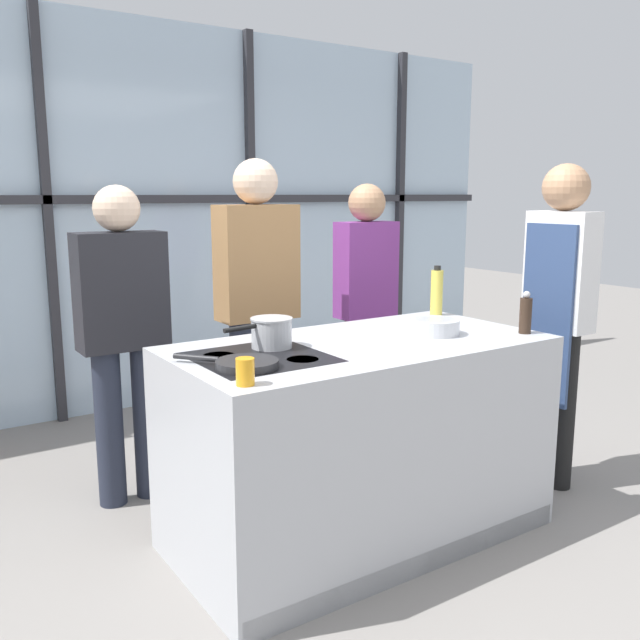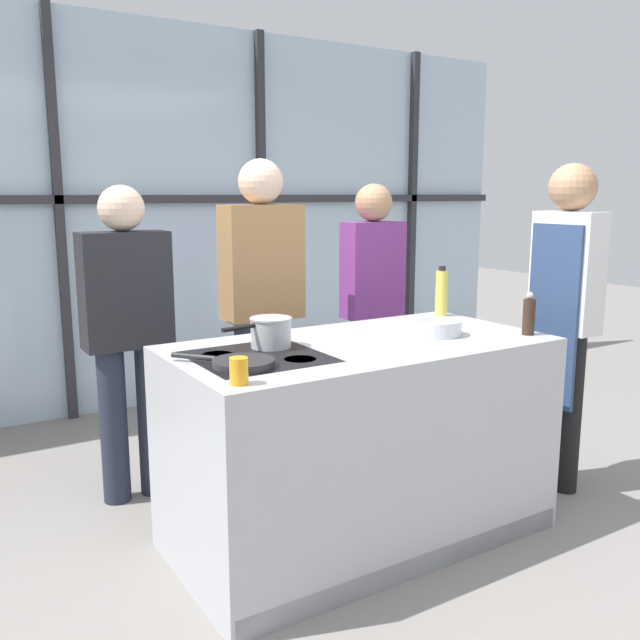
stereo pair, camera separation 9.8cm
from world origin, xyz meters
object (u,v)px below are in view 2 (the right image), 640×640
object	(u,v)px
spectator_center_left	(262,296)
pepper_grinder	(529,316)
frying_pan	(241,363)
mixing_bowl	(437,327)
spectator_far_left	(128,326)
spectator_center_right	(372,296)
white_plate	(409,326)
juice_glass_near	(239,371)
oil_bottle	(441,293)
chef	(564,302)
saucepan	(270,331)

from	to	relation	value
spectator_center_left	pepper_grinder	distance (m)	1.46
frying_pan	mixing_bowl	xyz separation A→B (m)	(1.03, 0.06, 0.02)
spectator_far_left	mixing_bowl	world-z (taller)	spectator_far_left
spectator_center_right	white_plate	world-z (taller)	spectator_center_right
spectator_far_left	spectator_center_left	bearing A→B (deg)	180.00
pepper_grinder	juice_glass_near	distance (m)	1.51
frying_pan	juice_glass_near	xyz separation A→B (m)	(-0.11, -0.21, 0.03)
white_plate	oil_bottle	distance (m)	0.41
frying_pan	pepper_grinder	distance (m)	1.41
oil_bottle	juice_glass_near	distance (m)	1.64
spectator_center_right	oil_bottle	xyz separation A→B (m)	(-0.01, -0.65, 0.10)
chef	spectator_center_left	bearing A→B (deg)	48.69
white_plate	juice_glass_near	distance (m)	1.24
mixing_bowl	oil_bottle	xyz separation A→B (m)	(0.36, 0.37, 0.09)
saucepan	pepper_grinder	world-z (taller)	pepper_grinder
spectator_center_right	juice_glass_near	distance (m)	2.00
oil_bottle	pepper_grinder	world-z (taller)	oil_bottle
spectator_center_right	spectator_far_left	bearing A→B (deg)	0.00
mixing_bowl	chef	bearing A→B (deg)	-3.72
mixing_bowl	spectator_far_left	bearing A→B (deg)	138.63
pepper_grinder	frying_pan	bearing A→B (deg)	173.44
chef	saucepan	distance (m)	1.63
spectator_center_right	juice_glass_near	xyz separation A→B (m)	(-1.52, -1.30, 0.02)
spectator_far_left	saucepan	distance (m)	0.92
oil_bottle	juice_glass_near	world-z (taller)	oil_bottle
oil_bottle	spectator_center_left	bearing A→B (deg)	139.21
juice_glass_near	chef	bearing A→B (deg)	6.42
chef	spectator_center_right	bearing A→B (deg)	22.99
frying_pan	white_plate	xyz separation A→B (m)	(1.04, 0.27, -0.01)
saucepan	pepper_grinder	bearing A→B (deg)	-19.31
saucepan	oil_bottle	xyz separation A→B (m)	(1.14, 0.19, 0.06)
pepper_grinder	chef	bearing A→B (deg)	20.15
spectator_far_left	saucepan	size ratio (longest dim) A/B	4.86
spectator_center_left	white_plate	size ratio (longest dim) A/B	7.91
chef	saucepan	xyz separation A→B (m)	(-1.61, 0.23, -0.03)
chef	spectator_center_left	world-z (taller)	spectator_center_left
spectator_center_left	mixing_bowl	distance (m)	1.09
chef	oil_bottle	size ratio (longest dim) A/B	6.40
frying_pan	oil_bottle	bearing A→B (deg)	17.27
white_plate	oil_bottle	xyz separation A→B (m)	(0.36, 0.17, 0.12)
spectator_center_left	white_plate	xyz separation A→B (m)	(0.39, -0.82, -0.08)
frying_pan	white_plate	world-z (taller)	frying_pan
spectator_center_left	oil_bottle	world-z (taller)	spectator_center_left
chef	spectator_far_left	world-z (taller)	chef
pepper_grinder	spectator_center_right	bearing A→B (deg)	89.78
mixing_bowl	juice_glass_near	size ratio (longest dim) A/B	2.42
spectator_center_right	frying_pan	xyz separation A→B (m)	(-1.41, -1.08, -0.01)
spectator_center_left	mixing_bowl	xyz separation A→B (m)	(0.39, -1.02, -0.04)
white_plate	juice_glass_near	bearing A→B (deg)	-157.25
oil_bottle	pepper_grinder	bearing A→B (deg)	-89.04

